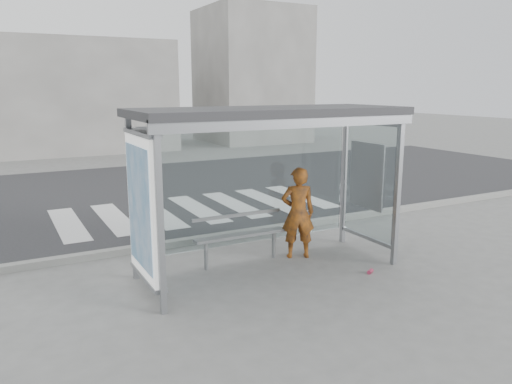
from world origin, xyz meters
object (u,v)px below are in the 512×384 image
bus_shelter (247,150)px  person (298,213)px  bench (240,234)px  soda_can (370,271)px

bus_shelter → person: bearing=15.2°
bus_shelter → person: bus_shelter is taller
bench → soda_can: bearing=-40.8°
bus_shelter → bench: (0.11, 0.49, -1.48)m
person → bench: bearing=12.2°
bus_shelter → person: 1.67m
bus_shelter → bench: bearing=77.1°
bus_shelter → bench: bus_shelter is taller
bench → soda_can: bench is taller
person → soda_can: 1.56m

